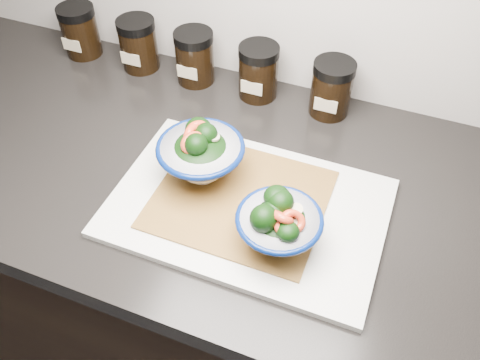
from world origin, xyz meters
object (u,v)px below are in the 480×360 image
at_px(spice_jar_a, 80,31).
at_px(bowl_right, 279,224).
at_px(cutting_board, 248,208).
at_px(bowl_left, 201,154).
at_px(spice_jar_c, 195,57).
at_px(spice_jar_b, 138,44).
at_px(spice_jar_d, 258,71).
at_px(spice_jar_e, 332,88).

bearing_deg(spice_jar_a, bowl_right, -31.40).
relative_size(cutting_board, bowl_left, 3.01).
relative_size(spice_jar_a, spice_jar_c, 1.00).
distance_m(bowl_right, spice_jar_b, 0.57).
bearing_deg(bowl_right, cutting_board, 141.72).
bearing_deg(spice_jar_d, spice_jar_c, 180.00).
height_order(spice_jar_c, spice_jar_d, same).
xyz_separation_m(cutting_board, spice_jar_d, (-0.09, 0.30, 0.05)).
bearing_deg(spice_jar_a, bowl_left, -32.56).
distance_m(bowl_left, spice_jar_b, 0.38).
bearing_deg(spice_jar_b, spice_jar_e, 0.00).
height_order(bowl_right, spice_jar_a, bowl_right).
bearing_deg(spice_jar_b, cutting_board, -39.42).
bearing_deg(spice_jar_b, spice_jar_d, 0.00).
bearing_deg(spice_jar_e, spice_jar_d, 180.00).
distance_m(bowl_left, bowl_right, 0.19).
relative_size(bowl_right, spice_jar_a, 1.17).
distance_m(bowl_left, spice_jar_e, 0.31).
bearing_deg(spice_jar_c, spice_jar_a, 180.00).
xyz_separation_m(cutting_board, bowl_left, (-0.10, 0.04, 0.06)).
height_order(cutting_board, bowl_right, bowl_right).
xyz_separation_m(bowl_left, spice_jar_e, (0.16, 0.27, -0.01)).
relative_size(spice_jar_b, spice_jar_d, 1.00).
bearing_deg(bowl_left, spice_jar_a, 147.44).
height_order(spice_jar_a, spice_jar_b, same).
distance_m(spice_jar_a, spice_jar_b, 0.15).
xyz_separation_m(bowl_right, spice_jar_b, (-0.44, 0.36, -0.00)).
bearing_deg(spice_jar_e, spice_jar_a, 180.00).
xyz_separation_m(spice_jar_d, spice_jar_e, (0.15, 0.00, 0.00)).
height_order(bowl_right, spice_jar_d, bowl_right).
bearing_deg(bowl_right, spice_jar_d, 114.48).
relative_size(spice_jar_a, spice_jar_e, 1.00).
xyz_separation_m(bowl_right, spice_jar_e, (-0.01, 0.36, -0.00)).
bearing_deg(bowl_right, spice_jar_c, 130.41).
distance_m(spice_jar_c, spice_jar_d, 0.14).
bearing_deg(bowl_left, spice_jar_e, 59.57).
bearing_deg(spice_jar_a, spice_jar_b, 0.00).
bearing_deg(spice_jar_b, bowl_left, -44.68).
bearing_deg(spice_jar_a, spice_jar_e, 0.00).
bearing_deg(spice_jar_c, spice_jar_e, 0.00).
distance_m(cutting_board, bowl_left, 0.12).
relative_size(spice_jar_a, spice_jar_d, 1.00).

